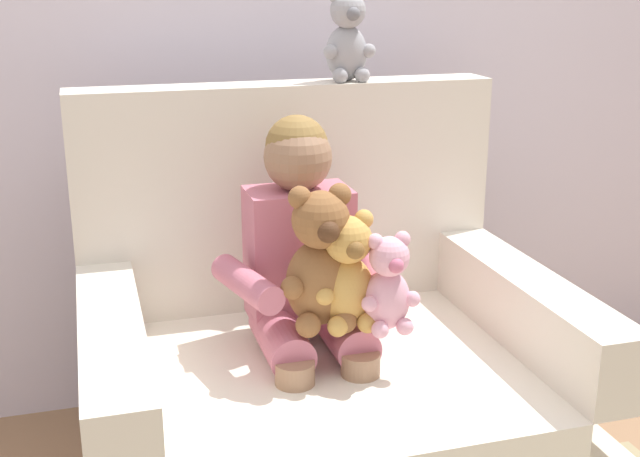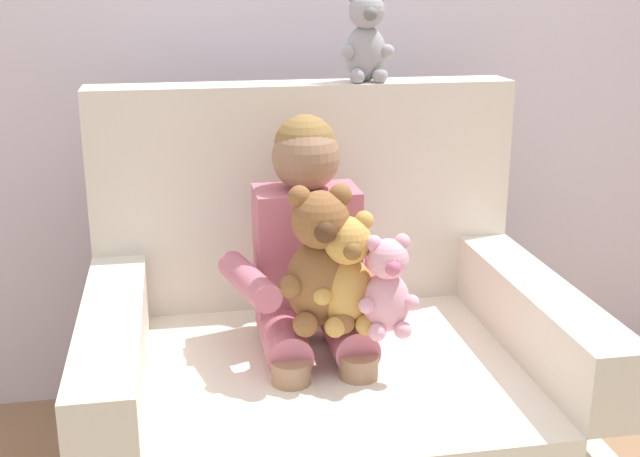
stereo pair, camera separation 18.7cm
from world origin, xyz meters
name	(u,v)px [view 2 (the right image)]	position (x,y,z in m)	size (l,w,h in m)	color
armchair	(326,387)	(0.00, 0.06, 0.32)	(1.17, 0.94, 1.06)	silver
seated_child	(311,267)	(-0.03, 0.08, 0.65)	(0.45, 0.39, 0.82)	#C66B7F
plush_pink	(387,288)	(0.11, -0.12, 0.66)	(0.14, 0.12, 0.24)	#EAA8BC
plush_honey	(347,275)	(0.02, -0.08, 0.68)	(0.17, 0.14, 0.29)	gold
plush_brown	(320,262)	(-0.03, -0.05, 0.71)	(0.21, 0.17, 0.35)	brown
plush_grey_on_backrest	(366,39)	(0.17, 0.39, 1.18)	(0.15, 0.12, 0.25)	#9E9EA3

